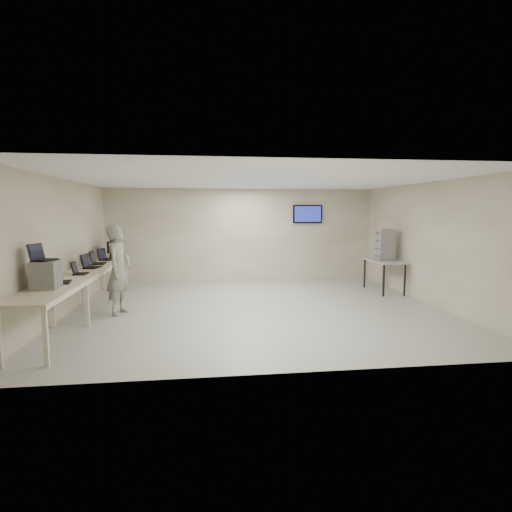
{
  "coord_description": "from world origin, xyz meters",
  "views": [
    {
      "loc": [
        -1.11,
        -8.48,
        2.13
      ],
      "look_at": [
        0.0,
        0.2,
        1.15
      ],
      "focal_mm": 28.0,
      "sensor_mm": 36.0,
      "label": 1
    }
  ],
  "objects": [
    {
      "name": "room",
      "position": [
        0.03,
        0.06,
        1.41
      ],
      "size": [
        8.01,
        7.01,
        2.81
      ],
      "color": "#B0B2A6",
      "rests_on": "ground"
    },
    {
      "name": "workbench",
      "position": [
        -3.59,
        0.0,
        0.83
      ],
      "size": [
        0.76,
        6.0,
        0.9
      ],
      "color": "#B9A68E",
      "rests_on": "ground"
    },
    {
      "name": "equipment_box",
      "position": [
        -3.65,
        -1.8,
        1.12
      ],
      "size": [
        0.39,
        0.44,
        0.45
      ],
      "primitive_type": "cube",
      "rotation": [
        0.0,
        0.0,
        0.04
      ],
      "color": "slate",
      "rests_on": "workbench"
    },
    {
      "name": "laptop_on_box",
      "position": [
        -3.7,
        -1.8,
        1.42
      ],
      "size": [
        0.38,
        0.41,
        0.28
      ],
      "rotation": [
        0.0,
        0.0,
        -0.29
      ],
      "color": "black",
      "rests_on": "equipment_box"
    },
    {
      "name": "laptop_0",
      "position": [
        -3.65,
        -1.31,
        0.98
      ],
      "size": [
        0.38,
        0.44,
        0.31
      ],
      "rotation": [
        0.0,
        0.0,
        0.18
      ],
      "color": "black",
      "rests_on": "workbench"
    },
    {
      "name": "laptop_1",
      "position": [
        -3.6,
        -0.35,
        0.96
      ],
      "size": [
        0.26,
        0.32,
        0.25
      ],
      "rotation": [
        0.0,
        0.0,
        -0.0
      ],
      "color": "black",
      "rests_on": "workbench"
    },
    {
      "name": "laptop_2",
      "position": [
        -3.62,
        0.54,
        0.98
      ],
      "size": [
        0.39,
        0.44,
        0.31
      ],
      "rotation": [
        0.0,
        0.0,
        -0.18
      ],
      "color": "black",
      "rests_on": "workbench"
    },
    {
      "name": "laptop_3",
      "position": [
        -3.65,
        1.2,
        0.98
      ],
      "size": [
        0.34,
        0.41,
        0.31
      ],
      "rotation": [
        0.0,
        0.0,
        0.04
      ],
      "color": "black",
      "rests_on": "workbench"
    },
    {
      "name": "laptop_4",
      "position": [
        -3.63,
        1.95,
        0.98
      ],
      "size": [
        0.42,
        0.45,
        0.3
      ],
      "rotation": [
        0.0,
        0.0,
        -0.29
      ],
      "color": "black",
      "rests_on": "workbench"
    },
    {
      "name": "monitor_near",
      "position": [
        -3.6,
        2.38,
        1.17
      ],
      "size": [
        0.2,
        0.45,
        0.45
      ],
      "color": "black",
      "rests_on": "workbench"
    },
    {
      "name": "monitor_far",
      "position": [
        -3.6,
        2.75,
        1.19
      ],
      "size": [
        0.22,
        0.49,
        0.49
      ],
      "color": "black",
      "rests_on": "workbench"
    },
    {
      "name": "soldier",
      "position": [
        -2.89,
        -0.04,
        0.93
      ],
      "size": [
        0.58,
        0.76,
        1.87
      ],
      "primitive_type": "imported",
      "rotation": [
        0.0,
        0.0,
        1.36
      ],
      "color": "#6A735A",
      "rests_on": "ground"
    },
    {
      "name": "side_table",
      "position": [
        3.6,
        1.5,
        0.77
      ],
      "size": [
        0.66,
        1.41,
        0.85
      ],
      "color": "#999B9E",
      "rests_on": "ground"
    },
    {
      "name": "storage_bins",
      "position": [
        3.58,
        1.5,
        1.26
      ],
      "size": [
        0.39,
        0.44,
        0.83
      ],
      "color": "gray",
      "rests_on": "side_table"
    }
  ]
}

